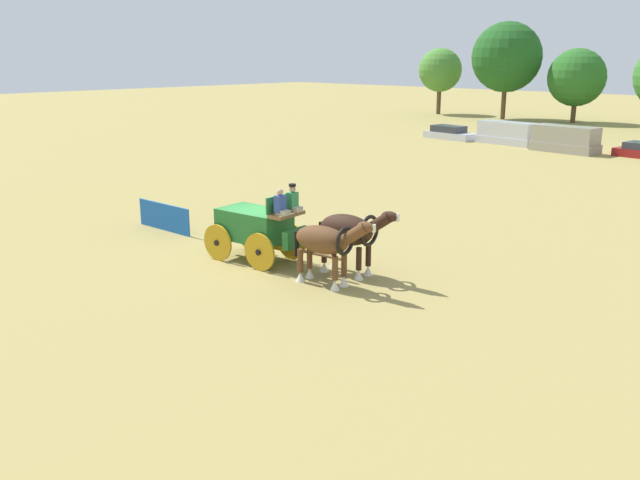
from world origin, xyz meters
TOP-DOWN VIEW (x-y plane):
  - ground_plane at (0.00, 0.00)m, footprint 220.00×220.00m
  - show_wagon at (0.17, 0.02)m, footprint 5.48×2.09m
  - draft_horse_near at (3.44, 1.06)m, footprint 3.00×1.22m
  - draft_horse_off at (3.61, -0.22)m, footprint 2.97×1.09m
  - parked_vehicle_a at (-14.69, 34.26)m, footprint 4.65×2.14m
  - parked_vehicle_b at (-9.50, 34.49)m, footprint 5.00×2.17m
  - parked_vehicle_c at (-4.19, 33.32)m, footprint 4.93×2.32m
  - tree_a at (-29.45, 54.14)m, footprint 5.04×5.04m
  - tree_b at (-20.54, 53.44)m, footprint 7.43×7.43m
  - tree_c at (-13.38, 55.17)m, footprint 5.86×5.86m
  - sponsor_banner at (-5.76, 0.14)m, footprint 3.20×0.22m

SIDE VIEW (x-z plane):
  - ground_plane at x=0.00m, z-range 0.00..0.00m
  - parked_vehicle_a at x=-14.69m, z-range -0.08..1.03m
  - sponsor_banner at x=-5.76m, z-range 0.00..1.10m
  - parked_vehicle_b at x=-9.50m, z-range -0.02..1.73m
  - parked_vehicle_c at x=-4.19m, z-range -0.03..1.87m
  - show_wagon at x=0.17m, z-range -0.18..2.62m
  - draft_horse_off at x=3.61m, z-range 0.24..2.47m
  - draft_horse_near at x=3.44m, z-range 0.27..2.57m
  - tree_c at x=-13.38m, z-range 0.82..8.34m
  - tree_a at x=-29.45m, z-range 1.27..8.89m
  - tree_b at x=-20.54m, z-range 1.43..11.73m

